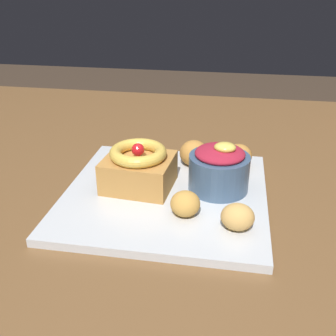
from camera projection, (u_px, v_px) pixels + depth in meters
The scene contains 8 objects.
dining_table at pixel (206, 225), 0.69m from camera, with size 1.41×0.97×0.73m.
front_plate at pixel (166, 194), 0.60m from camera, with size 0.29×0.29×0.01m, color silver.
cake_slice at pixel (139, 168), 0.59m from camera, with size 0.11×0.09×0.07m.
berry_ramekin at pixel (219, 168), 0.59m from camera, with size 0.09×0.09×0.08m.
fritter_front at pixel (185, 204), 0.53m from camera, with size 0.04×0.04×0.03m, color gold.
fritter_middle at pixel (238, 217), 0.50m from camera, with size 0.04×0.04×0.03m, color tan.
fritter_back at pixel (238, 156), 0.66m from camera, with size 0.04×0.04×0.04m, color #BC7F38.
fritter_extra at pixel (194, 153), 0.67m from camera, with size 0.05×0.05×0.04m, color #BC7F38.
Camera 1 is at (0.03, -0.58, 1.04)m, focal length 42.76 mm.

